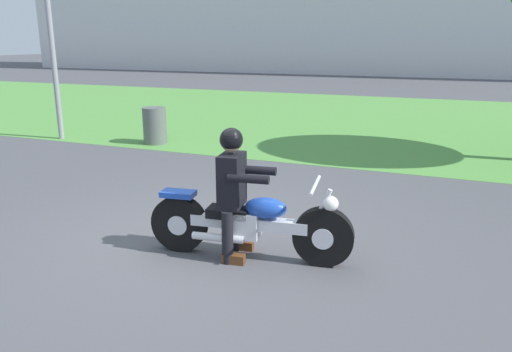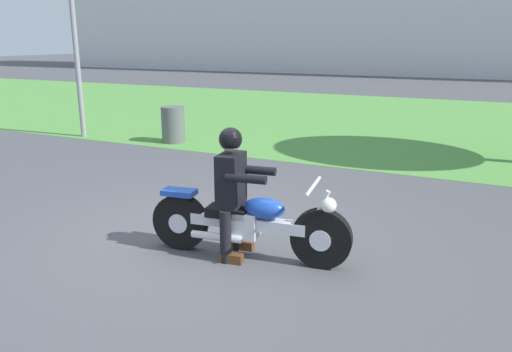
{
  "view_description": "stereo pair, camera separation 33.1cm",
  "coord_description": "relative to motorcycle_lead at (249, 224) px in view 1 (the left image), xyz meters",
  "views": [
    {
      "loc": [
        2.67,
        -4.71,
        2.25
      ],
      "look_at": [
        0.76,
        -0.02,
        0.85
      ],
      "focal_mm": 34.83,
      "sensor_mm": 36.0,
      "label": 1
    },
    {
      "loc": [
        2.97,
        -4.58,
        2.25
      ],
      "look_at": [
        0.76,
        -0.02,
        0.85
      ],
      "focal_mm": 34.83,
      "sensor_mm": 36.0,
      "label": 2
    }
  ],
  "objects": [
    {
      "name": "motorcycle_lead",
      "position": [
        0.0,
        0.0,
        0.0
      ],
      "size": [
        2.18,
        0.68,
        0.87
      ],
      "rotation": [
        0.0,
        0.0,
        0.14
      ],
      "color": "black",
      "rests_on": "ground"
    },
    {
      "name": "rider_lead",
      "position": [
        -0.17,
        -0.02,
        0.43
      ],
      "size": [
        0.59,
        0.51,
        1.39
      ],
      "rotation": [
        0.0,
        0.0,
        0.14
      ],
      "color": "black",
      "rests_on": "ground"
    },
    {
      "name": "grass_verge",
      "position": [
        -0.77,
        10.13,
        -0.38
      ],
      "size": [
        60.0,
        12.0,
        0.01
      ],
      "primitive_type": "cube",
      "color": "#549342",
      "rests_on": "ground"
    },
    {
      "name": "ground",
      "position": [
        -0.77,
        0.22,
        -0.38
      ],
      "size": [
        120.0,
        120.0,
        0.0
      ],
      "primitive_type": "plane",
      "color": "#4C4C51"
    },
    {
      "name": "trash_can",
      "position": [
        -4.28,
        4.76,
        0.02
      ],
      "size": [
        0.52,
        0.52,
        0.81
      ],
      "primitive_type": "cylinder",
      "color": "#595E5B",
      "rests_on": "ground"
    }
  ]
}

